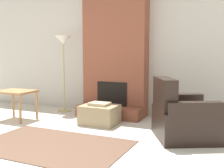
{
  "coord_description": "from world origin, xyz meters",
  "views": [
    {
      "loc": [
        2.33,
        -2.27,
        1.29
      ],
      "look_at": [
        0.0,
        2.87,
        0.66
      ],
      "focal_mm": 45.0,
      "sensor_mm": 36.0,
      "label": 1
    }
  ],
  "objects": [
    {
      "name": "side_table",
      "position": [
        -1.56,
        1.83,
        0.48
      ],
      "size": [
        0.68,
        0.54,
        0.57
      ],
      "color": "#9E7042",
      "rests_on": "ground_plane"
    },
    {
      "name": "floor_lamp_left",
      "position": [
        -1.16,
        2.87,
        1.43
      ],
      "size": [
        0.35,
        0.35,
        1.65
      ],
      "color": "tan",
      "rests_on": "ground_plane"
    },
    {
      "name": "armchair",
      "position": [
        1.57,
        1.91,
        0.3
      ],
      "size": [
        1.17,
        1.19,
        0.92
      ],
      "rotation": [
        0.0,
        0.0,
        2.05
      ],
      "color": "black",
      "rests_on": "ground_plane"
    },
    {
      "name": "ground_plane",
      "position": [
        0.0,
        0.0,
        0.0
      ],
      "size": [
        24.0,
        24.0,
        0.0
      ],
      "primitive_type": "plane",
      "color": "beige"
    },
    {
      "name": "area_rug",
      "position": [
        -0.0,
        0.83,
        0.01
      ],
      "size": [
        2.1,
        1.33,
        0.01
      ],
      "primitive_type": "cube",
      "color": "brown",
      "rests_on": "ground_plane"
    },
    {
      "name": "ottoman",
      "position": [
        0.08,
        2.16,
        0.18
      ],
      "size": [
        0.64,
        0.52,
        0.4
      ],
      "color": "#998460",
      "rests_on": "ground_plane"
    },
    {
      "name": "fireplace",
      "position": [
        0.0,
        3.0,
        1.2
      ],
      "size": [
        1.35,
        0.66,
        2.6
      ],
      "color": "brown",
      "rests_on": "ground_plane"
    },
    {
      "name": "wall_back",
      "position": [
        0.0,
        3.22,
        1.3
      ],
      "size": [
        7.27,
        0.06,
        2.6
      ],
      "primitive_type": "cube",
      "color": "#BCB7AD",
      "rests_on": "ground_plane"
    }
  ]
}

